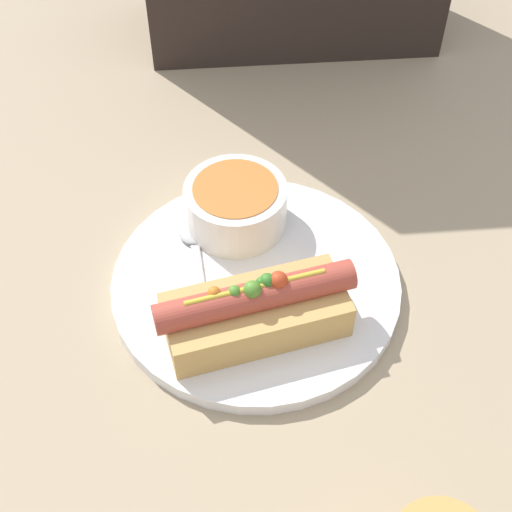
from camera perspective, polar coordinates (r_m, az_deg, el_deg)
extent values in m
plane|color=tan|center=(0.70, 0.00, -2.53)|extent=(4.00, 4.00, 0.00)
cylinder|color=white|center=(0.69, 0.00, -2.17)|extent=(0.28, 0.28, 0.01)
cube|color=tan|center=(0.64, -0.03, -4.73)|extent=(0.17, 0.10, 0.04)
cylinder|color=#B24738|center=(0.62, -0.03, -3.26)|extent=(0.18, 0.06, 0.03)
sphere|color=#518C2D|center=(0.60, -0.29, -2.70)|extent=(0.02, 0.02, 0.02)
sphere|color=#518C2D|center=(0.60, -1.74, -2.86)|extent=(0.01, 0.01, 0.01)
sphere|color=#C63F1E|center=(0.61, 1.81, -1.95)|extent=(0.02, 0.02, 0.02)
sphere|color=orange|center=(0.60, -3.36, -2.95)|extent=(0.01, 0.01, 0.01)
sphere|color=#387A28|center=(0.61, 0.91, -2.01)|extent=(0.01, 0.01, 0.01)
sphere|color=#387A28|center=(0.61, 0.51, -2.13)|extent=(0.01, 0.01, 0.01)
cylinder|color=gold|center=(0.61, -0.03, -2.51)|extent=(0.12, 0.03, 0.01)
cylinder|color=silver|center=(0.72, -1.63, 4.04)|extent=(0.10, 0.10, 0.05)
cylinder|color=#C67533|center=(0.71, -1.67, 5.18)|extent=(0.08, 0.08, 0.01)
cube|color=#B7B7BC|center=(0.67, -4.33, -3.35)|extent=(0.02, 0.13, 0.00)
ellipsoid|color=#B7B7BC|center=(0.73, -5.08, 2.18)|extent=(0.04, 0.05, 0.01)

